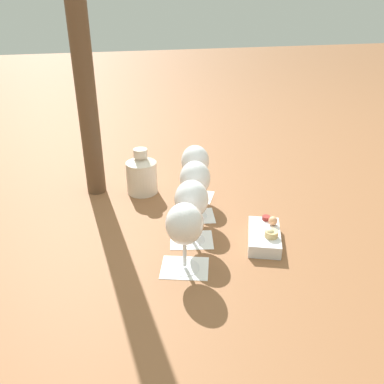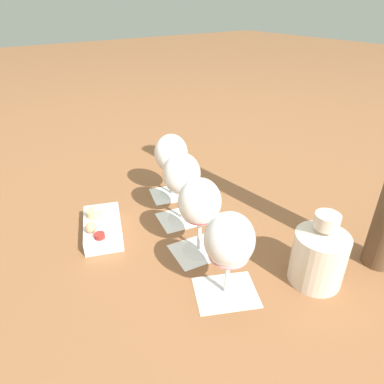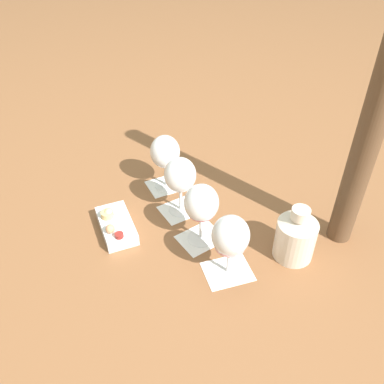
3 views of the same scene
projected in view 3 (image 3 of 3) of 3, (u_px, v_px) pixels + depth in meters
ground_plane at (193, 223)px, 1.17m from camera, size 8.00×8.00×0.00m
tasting_card_0 at (228, 271)px, 1.03m from camera, size 0.14×0.15×0.00m
tasting_card_1 at (201, 238)px, 1.12m from camera, size 0.11×0.13×0.00m
tasting_card_2 at (181, 209)px, 1.22m from camera, size 0.12×0.14×0.00m
tasting_card_3 at (167, 185)px, 1.31m from camera, size 0.13×0.14×0.00m
wine_glass_0 at (230, 238)px, 0.96m from camera, size 0.09×0.09×0.18m
wine_glass_1 at (201, 205)px, 1.05m from camera, size 0.09×0.09×0.18m
wine_glass_2 at (180, 177)px, 1.14m from camera, size 0.09×0.09×0.18m
wine_glass_3 at (165, 154)px, 1.24m from camera, size 0.09×0.09×0.18m
ceramic_vase at (296, 236)px, 1.04m from camera, size 0.10×0.10×0.16m
snack_dish at (116, 225)px, 1.14m from camera, size 0.18×0.14×0.06m
umbrella_pole at (377, 111)px, 0.90m from camera, size 0.06×0.06×0.77m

